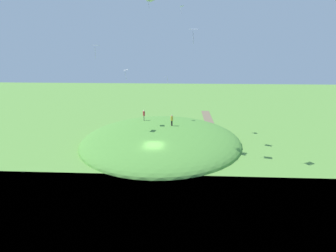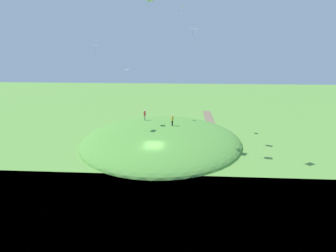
# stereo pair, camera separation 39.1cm
# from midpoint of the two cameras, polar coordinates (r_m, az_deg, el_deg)

# --- Properties ---
(ground_plane) EXTENTS (160.00, 160.00, 0.00)m
(ground_plane) POSITION_cam_midpoint_polar(r_m,az_deg,el_deg) (37.46, -3.22, -6.72)
(ground_plane) COLOR #5D943D
(grass_hill) EXTENTS (27.52, 24.91, 4.55)m
(grass_hill) POSITION_cam_midpoint_polar(r_m,az_deg,el_deg) (44.32, -1.67, -3.07)
(grass_hill) COLOR #529139
(grass_hill) RESTS_ON ground_plane
(dirt_path) EXTENTS (13.81, 1.85, 0.04)m
(dirt_path) POSITION_cam_midpoint_polar(r_m,az_deg,el_deg) (58.92, 7.93, 1.59)
(dirt_path) COLOR #70624A
(dirt_path) RESTS_ON ground_plane
(person_watching_kites) EXTENTS (0.51, 0.51, 1.79)m
(person_watching_kites) POSITION_cam_midpoint_polar(r_m,az_deg,el_deg) (44.24, 0.53, 1.48)
(person_watching_kites) COLOR black
(person_watching_kites) RESTS_ON grass_hill
(person_on_hilltop) EXTENTS (0.45, 0.45, 1.85)m
(person_on_hilltop) POSITION_cam_midpoint_polar(r_m,az_deg,el_deg) (48.46, -5.18, 2.49)
(person_on_hilltop) COLOR #5B4B4C
(person_on_hilltop) RESTS_ON grass_hill
(kite_0) EXTENTS (1.34, 1.17, 1.25)m
(kite_0) POSITION_cam_midpoint_polar(r_m,az_deg,el_deg) (37.64, -3.87, 24.27)
(kite_0) COLOR white
(kite_1) EXTENTS (0.94, 1.17, 1.82)m
(kite_1) POSITION_cam_midpoint_polar(r_m,az_deg,el_deg) (35.74, 4.92, 18.98)
(kite_1) COLOR white
(kite_2) EXTENTS (0.80, 0.68, 1.22)m
(kite_2) POSITION_cam_midpoint_polar(r_m,az_deg,el_deg) (48.53, -0.61, 9.99)
(kite_2) COLOR silver
(kite_3) EXTENTS (1.25, 1.02, 1.88)m
(kite_3) POSITION_cam_midpoint_polar(r_m,az_deg,el_deg) (41.77, -14.82, 15.57)
(kite_3) COLOR white
(kite_5) EXTENTS (0.83, 0.62, 1.15)m
(kite_5) POSITION_cam_midpoint_polar(r_m,az_deg,el_deg) (47.30, 2.56, 23.22)
(kite_5) COLOR white
(kite_7) EXTENTS (1.00, 0.74, 1.56)m
(kite_7) POSITION_cam_midpoint_polar(r_m,az_deg,el_deg) (43.81, -8.89, 11.16)
(kite_7) COLOR white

